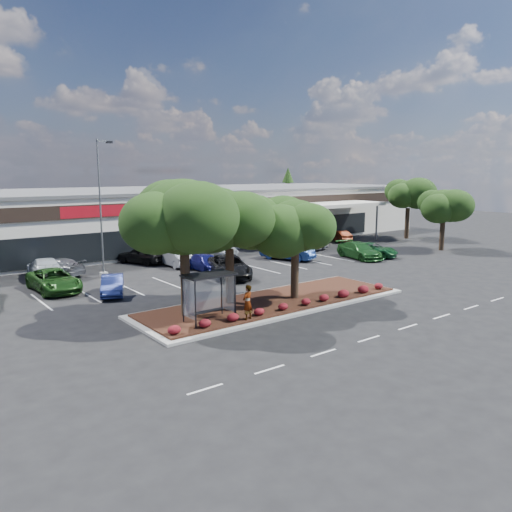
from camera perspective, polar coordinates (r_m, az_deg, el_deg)
ground at (r=30.15m, az=9.85°, el=-6.43°), size 160.00×160.00×0.00m
retail_store at (r=57.82m, az=-15.55°, el=4.24°), size 80.40×25.20×6.25m
landscape_island at (r=31.58m, az=2.01°, el=-5.31°), size 18.00×6.00×0.26m
lane_markings at (r=37.66m, az=-2.02°, el=-3.03°), size 33.12×20.06×0.01m
shrub_row at (r=29.95m, az=4.58°, el=-5.41°), size 17.00×0.80×0.50m
bus_shelter at (r=27.11m, az=-5.56°, el=-3.12°), size 2.75×1.55×2.59m
island_tree_west at (r=27.82m, az=-8.19°, el=1.14°), size 7.20×7.20×7.89m
island_tree_mid at (r=30.28m, az=-3.05°, el=1.37°), size 6.60×6.60×7.32m
island_tree_east at (r=31.62m, az=4.50°, el=0.96°), size 5.80×5.80×6.50m
tree_east_near at (r=56.09m, az=20.58°, el=3.92°), size 5.60×5.60×6.51m
tree_east_far at (r=64.63m, az=16.96°, el=5.29°), size 6.40×6.40×7.62m
conifer_north_east at (r=84.39m, az=3.65°, el=7.09°), size 3.96×3.96×9.00m
person_waiting at (r=27.32m, az=-0.97°, el=-5.31°), size 0.81×0.67×1.92m
light_pole at (r=40.63m, az=-17.17°, el=4.28°), size 1.43×0.52×10.70m
car_1 at (r=37.51m, az=-22.09°, el=-2.60°), size 2.74×5.65×1.55m
car_2 at (r=35.19m, az=-16.09°, el=-3.22°), size 2.91×4.27×1.33m
car_3 at (r=39.49m, az=-3.10°, el=-1.20°), size 4.95×6.67×1.68m
car_4 at (r=42.05m, az=-5.67°, el=-0.79°), size 1.96×4.71×1.36m
car_6 at (r=47.19m, az=3.64°, el=0.60°), size 3.63×5.50×1.71m
car_7 at (r=48.79m, az=11.72°, el=0.62°), size 3.24×5.67×1.55m
car_8 at (r=49.95m, az=13.08°, el=0.69°), size 4.02×5.52×1.40m
car_9 at (r=42.29m, az=-22.97°, el=-1.28°), size 2.98×5.84×1.62m
car_10 at (r=42.82m, az=-21.85°, el=-1.19°), size 3.91×5.41×1.45m
car_11 at (r=46.38m, az=-12.89°, el=0.16°), size 3.65×5.12×1.62m
car_12 at (r=44.49m, az=-9.27°, el=-0.21°), size 1.57×4.48×1.48m
car_13 at (r=47.40m, az=-5.64°, el=0.55°), size 4.75×6.35×1.60m
car_15 at (r=54.00m, az=3.58°, el=1.59°), size 2.29×4.96×1.40m
car_16 at (r=54.07m, az=5.51°, el=1.60°), size 3.88×5.69×1.45m
car_17 at (r=60.22m, az=9.47°, el=2.28°), size 2.55×4.29×1.33m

